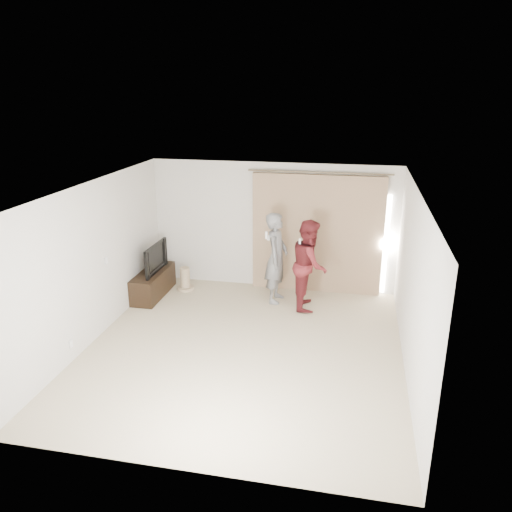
# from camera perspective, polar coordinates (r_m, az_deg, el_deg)

# --- Properties ---
(floor) EXTENTS (5.50, 5.50, 0.00)m
(floor) POSITION_cam_1_polar(r_m,az_deg,el_deg) (8.18, -1.45, -10.56)
(floor) COLOR tan
(floor) RESTS_ON ground
(wall_back) EXTENTS (5.00, 0.04, 2.60)m
(wall_back) POSITION_cam_1_polar(r_m,az_deg,el_deg) (10.19, 1.96, 3.41)
(wall_back) COLOR silver
(wall_back) RESTS_ON ground
(wall_left) EXTENTS (0.04, 5.50, 2.60)m
(wall_left) POSITION_cam_1_polar(r_m,az_deg,el_deg) (8.51, -18.15, -0.72)
(wall_left) COLOR silver
(wall_left) RESTS_ON ground
(ceiling) EXTENTS (5.00, 5.50, 0.01)m
(ceiling) POSITION_cam_1_polar(r_m,az_deg,el_deg) (7.26, -1.62, 7.60)
(ceiling) COLOR white
(ceiling) RESTS_ON wall_back
(curtain) EXTENTS (2.80, 0.11, 2.46)m
(curtain) POSITION_cam_1_polar(r_m,az_deg,el_deg) (10.04, 7.03, 2.47)
(curtain) COLOR tan
(curtain) RESTS_ON ground
(tv_console) EXTENTS (0.46, 1.33, 0.51)m
(tv_console) POSITION_cam_1_polar(r_m,az_deg,el_deg) (10.25, -11.66, -3.07)
(tv_console) COLOR black
(tv_console) RESTS_ON ground
(tv) EXTENTS (0.14, 1.00, 0.58)m
(tv) POSITION_cam_1_polar(r_m,az_deg,el_deg) (10.06, -11.87, -0.19)
(tv) COLOR black
(tv) RESTS_ON tv_console
(scratching_post) EXTENTS (0.36, 0.36, 0.48)m
(scratching_post) POSITION_cam_1_polar(r_m,az_deg,el_deg) (10.44, -8.09, -2.81)
(scratching_post) COLOR tan
(scratching_post) RESTS_ON ground
(person_man) EXTENTS (0.47, 0.68, 1.77)m
(person_man) POSITION_cam_1_polar(r_m,az_deg,el_deg) (9.57, 2.35, -0.21)
(person_man) COLOR slate
(person_man) RESTS_ON ground
(person_woman) EXTENTS (0.72, 0.89, 1.71)m
(person_woman) POSITION_cam_1_polar(r_m,az_deg,el_deg) (9.36, 6.13, -0.96)
(person_woman) COLOR maroon
(person_woman) RESTS_ON ground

